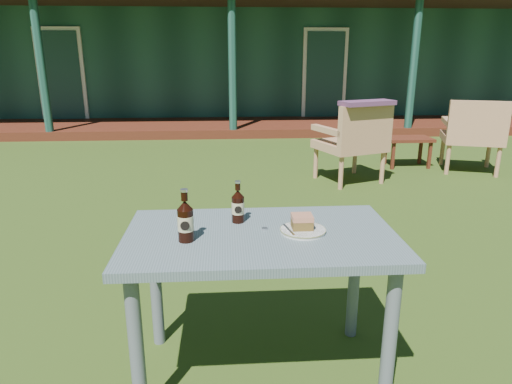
{
  "coord_description": "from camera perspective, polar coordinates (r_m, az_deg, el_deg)",
  "views": [
    {
      "loc": [
        -0.15,
        -3.47,
        1.48
      ],
      "look_at": [
        0.0,
        -1.3,
        0.82
      ],
      "focal_mm": 32.0,
      "sensor_mm": 36.0,
      "label": 1
    }
  ],
  "objects": [
    {
      "name": "bottle_cap",
      "position": [
        2.06,
        1.09,
        -4.61
      ],
      "size": [
        0.03,
        0.03,
        0.01
      ],
      "primitive_type": "cylinder",
      "color": "silver",
      "rests_on": "cafe_table"
    },
    {
      "name": "cake_slice",
      "position": [
        2.04,
        5.77,
        -3.69
      ],
      "size": [
        0.09,
        0.09,
        0.06
      ],
      "color": "brown",
      "rests_on": "plate"
    },
    {
      "name": "cola_bottle_near",
      "position": [
        2.13,
        -2.27,
        -1.74
      ],
      "size": [
        0.06,
        0.06,
        0.2
      ],
      "color": "black",
      "rests_on": "cafe_table"
    },
    {
      "name": "armchair_right",
      "position": [
        6.46,
        25.55,
        6.77
      ],
      "size": [
        0.86,
        0.83,
        0.93
      ],
      "color": "tan",
      "rests_on": "ground"
    },
    {
      "name": "floral_throw",
      "position": [
        5.26,
        13.76,
        10.77
      ],
      "size": [
        0.67,
        0.44,
        0.05
      ],
      "primitive_type": "cube",
      "rotation": [
        0.0,
        0.0,
        3.5
      ],
      "color": "#5E3458",
      "rests_on": "armchair_left"
    },
    {
      "name": "armchair_left",
      "position": [
        5.47,
        12.23,
        6.49
      ],
      "size": [
        0.87,
        0.85,
        0.93
      ],
      "color": "tan",
      "rests_on": "ground"
    },
    {
      "name": "ground",
      "position": [
        3.77,
        -1.35,
        -6.2
      ],
      "size": [
        80.0,
        80.0,
        0.0
      ],
      "primitive_type": "plane",
      "color": "#334916"
    },
    {
      "name": "plate",
      "position": [
        2.04,
        5.89,
        -4.78
      ],
      "size": [
        0.2,
        0.2,
        0.01
      ],
      "color": "silver",
      "rests_on": "cafe_table"
    },
    {
      "name": "pavilion",
      "position": [
        12.86,
        -3.39,
        17.45
      ],
      "size": [
        15.8,
        8.3,
        3.45
      ],
      "color": "#194337",
      "rests_on": "ground"
    },
    {
      "name": "cafe_table",
      "position": [
        2.06,
        0.57,
        -7.8
      ],
      "size": [
        1.2,
        0.7,
        0.72
      ],
      "color": "slate",
      "rests_on": "ground"
    },
    {
      "name": "fork",
      "position": [
        2.02,
        4.12,
        -4.74
      ],
      "size": [
        0.04,
        0.14,
        0.0
      ],
      "primitive_type": "cube",
      "rotation": [
        0.0,
        0.0,
        0.21
      ],
      "color": "silver",
      "rests_on": "plate"
    },
    {
      "name": "side_table",
      "position": [
        6.52,
        18.48,
        5.99
      ],
      "size": [
        0.6,
        0.4,
        0.4
      ],
      "color": "#4E2013",
      "rests_on": "ground"
    },
    {
      "name": "cola_bottle_far",
      "position": [
        1.93,
        -8.81,
        -3.54
      ],
      "size": [
        0.07,
        0.07,
        0.23
      ],
      "color": "black",
      "rests_on": "cafe_table"
    }
  ]
}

